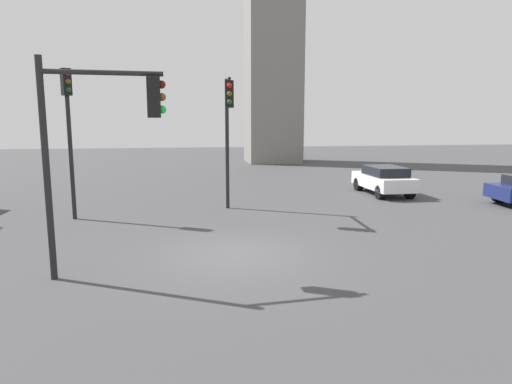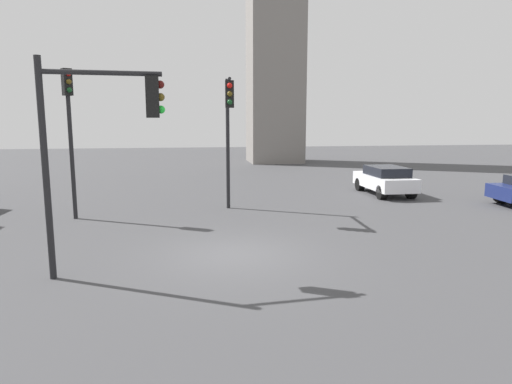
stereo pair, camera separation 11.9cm
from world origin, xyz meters
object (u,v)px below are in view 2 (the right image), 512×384
object	(u,v)px
traffic_light_1	(99,127)
car_3	(385,180)
traffic_light_0	(229,118)
traffic_light_2	(69,117)

from	to	relation	value
traffic_light_1	car_3	bearing A→B (deg)	36.19
traffic_light_0	traffic_light_2	xyz separation A→B (m)	(-6.11, -0.09, 0.05)
traffic_light_2	traffic_light_0	bearing A→B (deg)	57.43
traffic_light_1	car_3	size ratio (longest dim) A/B	1.27
traffic_light_2	car_3	size ratio (longest dim) A/B	1.38
traffic_light_1	car_3	xyz separation A→B (m)	(12.28, 10.59, -2.91)
traffic_light_0	traffic_light_2	size ratio (longest dim) A/B	0.97
traffic_light_1	car_3	world-z (taller)	traffic_light_1
traffic_light_1	traffic_light_2	distance (m)	7.32
traffic_light_0	car_3	xyz separation A→B (m)	(8.50, 3.56, -3.15)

